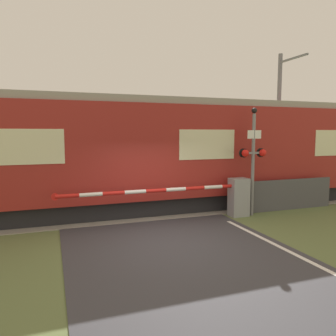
{
  "coord_description": "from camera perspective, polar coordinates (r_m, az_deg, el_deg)",
  "views": [
    {
      "loc": [
        -2.74,
        -7.69,
        2.74
      ],
      "look_at": [
        0.78,
        2.16,
        1.62
      ],
      "focal_mm": 35.0,
      "sensor_mm": 36.0,
      "label": 1
    }
  ],
  "objects": [
    {
      "name": "signal_post",
      "position": [
        11.15,
        14.63,
        2.2
      ],
      "size": [
        0.97,
        0.26,
        3.56
      ],
      "color": "gray",
      "rests_on": "ground_plane"
    },
    {
      "name": "ground_plane",
      "position": [
        8.61,
        -0.06,
        -12.46
      ],
      "size": [
        80.0,
        80.0,
        0.0
      ],
      "primitive_type": "plane",
      "color": "#5B6B3D"
    },
    {
      "name": "catenary_pole",
      "position": [
        17.16,
        18.76,
        8.07
      ],
      "size": [
        0.2,
        1.9,
        6.56
      ],
      "color": "slate",
      "rests_on": "ground_plane"
    },
    {
      "name": "track_bed",
      "position": [
        11.8,
        -5.76,
        -7.25
      ],
      "size": [
        36.0,
        3.2,
        0.13
      ],
      "color": "gray",
      "rests_on": "ground_plane"
    },
    {
      "name": "train",
      "position": [
        12.2,
        3.96,
        2.6
      ],
      "size": [
        20.1,
        2.77,
        3.91
      ],
      "color": "black",
      "rests_on": "ground_plane"
    },
    {
      "name": "crossing_barrier",
      "position": [
        10.85,
        9.96,
        -4.82
      ],
      "size": [
        6.14,
        0.44,
        1.26
      ],
      "color": "gray",
      "rests_on": "ground_plane"
    },
    {
      "name": "roadside_fence",
      "position": [
        12.56,
        20.37,
        -4.34
      ],
      "size": [
        3.63,
        0.06,
        1.1
      ],
      "color": "#4C4C51",
      "rests_on": "ground_plane"
    }
  ]
}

